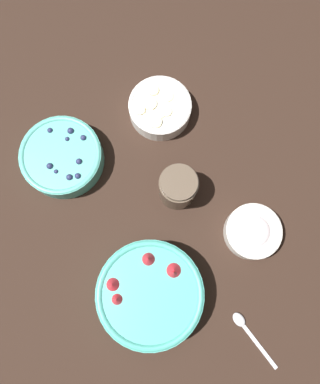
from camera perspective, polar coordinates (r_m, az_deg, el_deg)
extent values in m
plane|color=black|center=(0.84, 0.57, -4.51)|extent=(4.00, 4.00, 0.00)
cylinder|color=#47AD9E|center=(0.80, -1.51, -15.22)|extent=(0.22, 0.22, 0.07)
torus|color=#47AD9E|center=(0.77, -1.57, -15.35)|extent=(0.22, 0.22, 0.02)
cylinder|color=red|center=(0.78, -1.55, -15.31)|extent=(0.17, 0.17, 0.02)
cone|color=red|center=(0.75, 2.09, -12.18)|extent=(0.03, 0.03, 0.03)
cone|color=red|center=(0.76, -6.61, -15.97)|extent=(0.03, 0.03, 0.02)
cone|color=red|center=(0.76, -7.26, -13.82)|extent=(0.04, 0.04, 0.02)
cone|color=red|center=(0.75, -1.78, -10.16)|extent=(0.03, 0.03, 0.03)
cone|color=red|center=(0.75, 2.14, -11.83)|extent=(0.05, 0.05, 0.02)
cylinder|color=#56B7A8|center=(0.87, -14.62, 5.08)|extent=(0.18, 0.18, 0.05)
torus|color=#56B7A8|center=(0.85, -14.98, 5.50)|extent=(0.18, 0.18, 0.01)
cylinder|color=navy|center=(0.86, -14.85, 5.35)|extent=(0.15, 0.15, 0.01)
sphere|color=navy|center=(0.86, -13.48, 9.05)|extent=(0.01, 0.01, 0.01)
sphere|color=navy|center=(0.85, -11.61, 8.10)|extent=(0.01, 0.01, 0.01)
sphere|color=navy|center=(0.87, -16.42, 9.00)|extent=(0.01, 0.01, 0.01)
sphere|color=navy|center=(0.86, -14.15, 7.62)|extent=(0.01, 0.01, 0.01)
sphere|color=navy|center=(0.84, -15.56, 3.02)|extent=(0.01, 0.01, 0.01)
sphere|color=navy|center=(0.84, -12.26, 4.57)|extent=(0.01, 0.01, 0.01)
sphere|color=navy|center=(0.85, -16.46, 3.81)|extent=(0.01, 0.01, 0.01)
sphere|color=navy|center=(0.83, -13.65, 2.20)|extent=(0.01, 0.01, 0.01)
sphere|color=navy|center=(0.83, -12.43, 2.40)|extent=(0.01, 0.01, 0.01)
cylinder|color=white|center=(0.89, 0.00, 12.59)|extent=(0.14, 0.14, 0.04)
torus|color=white|center=(0.87, 0.00, 13.11)|extent=(0.14, 0.14, 0.01)
cylinder|color=beige|center=(0.88, 0.00, 12.93)|extent=(0.12, 0.12, 0.01)
cylinder|color=beige|center=(0.88, 0.97, 14.45)|extent=(0.03, 0.03, 0.00)
cylinder|color=beige|center=(0.85, -0.76, 10.63)|extent=(0.03, 0.03, 0.01)
cylinder|color=beige|center=(0.86, -1.27, 11.44)|extent=(0.03, 0.03, 0.01)
cylinder|color=beige|center=(0.86, -0.05, 11.82)|extent=(0.03, 0.03, 0.00)
cylinder|color=beige|center=(0.87, -3.11, 12.34)|extent=(0.02, 0.02, 0.01)
cylinder|color=beige|center=(0.89, -1.08, 15.23)|extent=(0.03, 0.03, 0.01)
cylinder|color=beige|center=(0.86, 0.97, 12.17)|extent=(0.03, 0.03, 0.01)
cylinder|color=beige|center=(0.87, -1.54, 13.28)|extent=(0.03, 0.03, 0.01)
cylinder|color=white|center=(0.84, 13.88, -5.91)|extent=(0.12, 0.12, 0.04)
torus|color=white|center=(0.83, 14.17, -5.78)|extent=(0.12, 0.12, 0.01)
cylinder|color=white|center=(0.83, 14.07, -5.82)|extent=(0.10, 0.10, 0.01)
ellipsoid|color=white|center=(0.83, 14.17, -5.78)|extent=(0.07, 0.07, 0.03)
cylinder|color=brown|center=(0.81, 2.75, 0.66)|extent=(0.08, 0.08, 0.09)
cylinder|color=#512D1E|center=(0.82, 2.73, 0.56)|extent=(0.07, 0.07, 0.07)
cylinder|color=brown|center=(0.76, 2.93, 1.47)|extent=(0.08, 0.08, 0.01)
cube|color=silver|center=(0.87, 14.89, -21.76)|extent=(0.11, 0.03, 0.01)
ellipsoid|color=silver|center=(0.85, 11.94, -18.50)|extent=(0.04, 0.03, 0.01)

